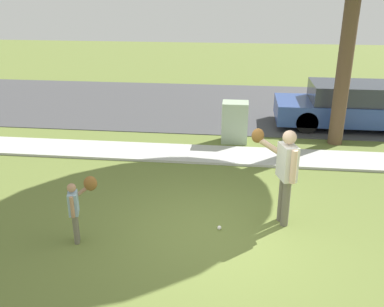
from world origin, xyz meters
name	(u,v)px	position (x,y,z in m)	size (l,w,h in m)	color
ground_plane	(224,158)	(0.00, 3.50, 0.00)	(48.00, 48.00, 0.00)	olive
sidewalk_strip	(225,155)	(0.00, 3.60, 0.03)	(36.00, 1.20, 0.06)	#B2B2AD
road_surface	(231,105)	(0.00, 8.60, 0.01)	(36.00, 6.80, 0.02)	#424244
person_adult	(284,168)	(1.15, 0.48, 1.08)	(0.82, 0.60, 1.76)	#6B6656
person_child	(78,202)	(-2.22, -0.51, 0.71)	(0.46, 0.52, 1.11)	#6B6656
baseball	(219,228)	(0.07, 0.10, 0.04)	(0.07, 0.07, 0.07)	white
utility_cabinet	(235,122)	(0.21, 4.74, 0.56)	(0.70, 0.55, 1.12)	#9EB293
parked_wagon_blue	(352,106)	(3.67, 6.49, 0.66)	(4.50, 1.80, 1.33)	#2D478C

